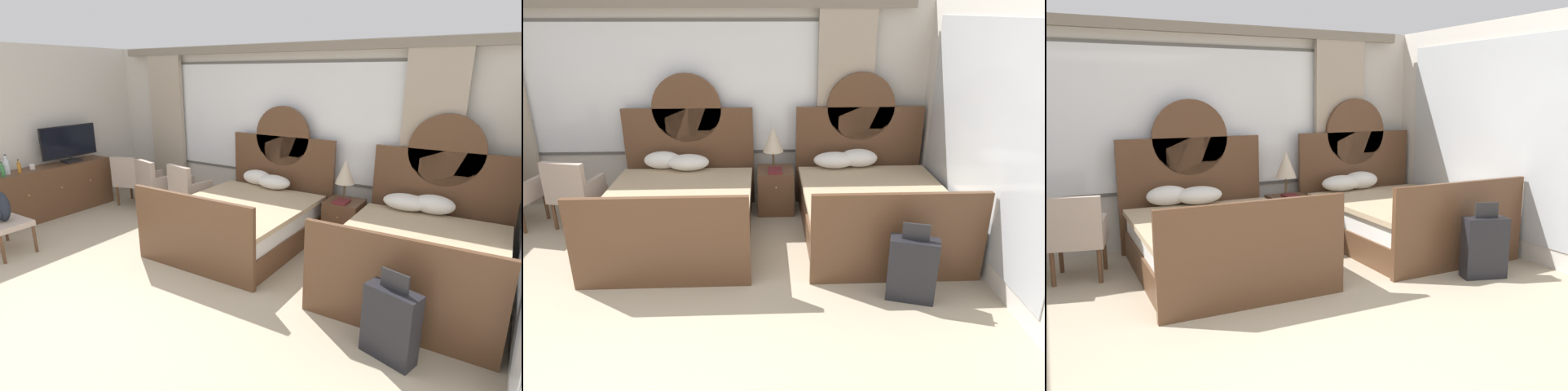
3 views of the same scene
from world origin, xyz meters
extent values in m
plane|color=tan|center=(0.00, 0.00, 0.00)|extent=(24.00, 24.00, 0.00)
cube|color=beige|center=(0.00, 3.65, 1.35)|extent=(6.79, 0.07, 2.70)
cube|color=#5B5954|center=(0.00, 3.61, 1.56)|extent=(4.17, 0.02, 1.76)
cube|color=white|center=(0.00, 3.60, 1.56)|extent=(4.09, 0.02, 1.68)
cube|color=tan|center=(-2.27, 3.52, 1.30)|extent=(0.74, 0.08, 2.60)
cube|color=tan|center=(2.27, 3.52, 1.30)|extent=(0.74, 0.08, 2.60)
cube|color=gray|center=(0.00, 3.52, 2.62)|extent=(6.24, 0.10, 0.12)
cube|color=beige|center=(-3.43, 1.51, 1.35)|extent=(0.07, 4.22, 2.70)
cube|color=brown|center=(0.18, 2.37, 0.15)|extent=(1.64, 2.08, 0.30)
cube|color=white|center=(0.18, 2.37, 0.41)|extent=(1.58, 1.98, 0.23)
cube|color=tan|center=(0.18, 2.29, 0.56)|extent=(1.68, 1.88, 0.06)
cube|color=brown|center=(0.18, 3.44, 0.67)|extent=(1.72, 0.06, 1.35)
cylinder|color=brown|center=(0.18, 3.44, 1.35)|extent=(0.90, 0.06, 0.90)
cube|color=brown|center=(0.18, 1.30, 0.48)|extent=(1.72, 0.06, 0.95)
ellipsoid|color=white|center=(-0.16, 3.24, 0.70)|extent=(0.49, 0.27, 0.23)
ellipsoid|color=white|center=(0.19, 3.16, 0.69)|extent=(0.54, 0.32, 0.21)
cube|color=brown|center=(2.48, 2.37, 0.15)|extent=(1.64, 2.08, 0.30)
cube|color=white|center=(2.48, 2.37, 0.41)|extent=(1.58, 1.98, 0.23)
cube|color=tan|center=(2.48, 2.29, 0.56)|extent=(1.68, 1.88, 0.06)
cube|color=brown|center=(2.48, 3.44, 0.67)|extent=(1.72, 0.06, 1.35)
cylinder|color=brown|center=(2.48, 3.44, 1.35)|extent=(0.90, 0.06, 0.90)
cube|color=brown|center=(2.48, 1.30, 0.48)|extent=(1.72, 0.06, 0.95)
ellipsoid|color=white|center=(2.11, 3.18, 0.69)|extent=(0.56, 0.33, 0.21)
ellipsoid|color=white|center=(2.44, 3.22, 0.70)|extent=(0.51, 0.33, 0.23)
cube|color=brown|center=(1.33, 3.13, 0.29)|extent=(0.48, 0.48, 0.59)
sphere|color=tan|center=(1.33, 2.88, 0.42)|extent=(0.02, 0.02, 0.02)
cylinder|color=brown|center=(1.30, 3.16, 0.60)|extent=(0.14, 0.14, 0.02)
cylinder|color=brown|center=(1.30, 3.16, 0.72)|extent=(0.03, 0.03, 0.22)
cone|color=beige|center=(1.30, 3.16, 0.99)|extent=(0.27, 0.27, 0.33)
cube|color=maroon|center=(1.32, 3.04, 0.60)|extent=(0.18, 0.26, 0.03)
cube|color=brown|center=(-3.17, 1.71, 0.41)|extent=(0.45, 1.94, 0.82)
sphere|color=tan|center=(-2.93, 2.24, 0.49)|extent=(0.03, 0.03, 0.03)
sphere|color=tan|center=(-2.93, 1.71, 0.49)|extent=(0.03, 0.03, 0.03)
sphere|color=tan|center=(-2.93, 1.17, 0.49)|extent=(0.03, 0.03, 0.03)
cube|color=black|center=(-3.14, 2.08, 0.84)|extent=(0.20, 0.28, 0.04)
cylinder|color=black|center=(-3.14, 2.08, 0.89)|extent=(0.04, 0.04, 0.05)
cube|color=black|center=(-3.14, 2.08, 1.17)|extent=(0.04, 0.98, 0.52)
cube|color=black|center=(-3.12, 2.08, 1.17)|extent=(0.01, 0.94, 0.48)
cylinder|color=#337A3D|center=(-3.06, 0.93, 0.90)|extent=(0.06, 0.06, 0.16)
cylinder|color=#337A3D|center=(-3.06, 0.93, 1.01)|extent=(0.02, 0.02, 0.06)
cylinder|color=black|center=(-3.06, 0.93, 1.03)|extent=(0.03, 0.03, 0.01)
cylinder|color=silver|center=(-3.15, 1.04, 0.93)|extent=(0.08, 0.08, 0.21)
cylinder|color=silver|center=(-3.15, 1.04, 1.08)|extent=(0.03, 0.03, 0.08)
cylinder|color=black|center=(-3.15, 1.04, 1.11)|extent=(0.03, 0.03, 0.01)
cylinder|color=#B7701E|center=(-3.10, 1.18, 0.90)|extent=(0.05, 0.05, 0.15)
cylinder|color=#B7701E|center=(-3.10, 1.18, 1.00)|extent=(0.02, 0.02, 0.06)
cylinder|color=black|center=(-3.10, 1.18, 1.02)|extent=(0.02, 0.02, 0.01)
cylinder|color=white|center=(-3.15, 1.41, 0.86)|extent=(0.08, 0.08, 0.08)
torus|color=white|center=(-3.10, 1.41, 0.87)|extent=(0.05, 0.01, 0.05)
cube|color=#B29E8E|center=(-1.16, 2.82, 0.40)|extent=(0.63, 0.63, 0.10)
cube|color=#B29E8E|center=(-1.20, 2.60, 0.67)|extent=(0.54, 0.19, 0.43)
cube|color=#B29E8E|center=(-0.93, 2.77, 0.53)|extent=(0.16, 0.48, 0.16)
cube|color=#B29E8E|center=(-1.39, 2.87, 0.53)|extent=(0.16, 0.48, 0.16)
cylinder|color=brown|center=(-0.90, 2.99, 0.18)|extent=(0.04, 0.04, 0.35)
cylinder|color=brown|center=(-1.33, 3.08, 0.18)|extent=(0.04, 0.04, 0.35)
cylinder|color=brown|center=(-0.99, 2.57, 0.18)|extent=(0.04, 0.04, 0.35)
cylinder|color=brown|center=(-1.41, 2.65, 0.18)|extent=(0.04, 0.04, 0.35)
cube|color=#B29E8E|center=(-1.91, 2.82, 0.40)|extent=(0.64, 0.64, 0.10)
cube|color=#B29E8E|center=(-1.97, 2.60, 0.67)|extent=(0.53, 0.20, 0.43)
cube|color=#B29E8E|center=(-1.69, 2.77, 0.53)|extent=(0.17, 0.48, 0.16)
cube|color=#B29E8E|center=(-2.14, 2.88, 0.53)|extent=(0.17, 0.48, 0.16)
cylinder|color=brown|center=(-1.65, 2.98, 0.18)|extent=(0.04, 0.04, 0.35)
cylinder|color=brown|center=(-2.07, 3.08, 0.18)|extent=(0.04, 0.04, 0.35)
cylinder|color=brown|center=(-1.76, 2.56, 0.18)|extent=(0.04, 0.04, 0.35)
cylinder|color=brown|center=(-2.17, 2.66, 0.18)|extent=(0.04, 0.04, 0.35)
cube|color=#B29E8E|center=(-2.51, 2.82, 0.40)|extent=(0.66, 0.66, 0.10)
cube|color=#B29E8E|center=(-2.44, 2.61, 0.67)|extent=(0.53, 0.23, 0.43)
cube|color=#B29E8E|center=(-2.28, 2.89, 0.53)|extent=(0.20, 0.47, 0.16)
cube|color=#B29E8E|center=(-2.73, 2.75, 0.53)|extent=(0.20, 0.47, 0.16)
cylinder|color=brown|center=(-2.36, 3.09, 0.18)|extent=(0.04, 0.04, 0.35)
cylinder|color=brown|center=(-2.77, 2.96, 0.18)|extent=(0.04, 0.04, 0.35)
cylinder|color=brown|center=(-2.24, 2.68, 0.18)|extent=(0.04, 0.04, 0.35)
cylinder|color=brown|center=(-2.65, 2.55, 0.18)|extent=(0.04, 0.04, 0.35)
cube|color=#B29E8E|center=(-2.33, 0.45, 0.41)|extent=(0.78, 0.46, 0.07)
cylinder|color=brown|center=(-1.97, 0.25, 0.19)|extent=(0.04, 0.04, 0.37)
cylinder|color=brown|center=(-2.69, 0.65, 0.19)|extent=(0.04, 0.04, 0.37)
cylinder|color=brown|center=(-1.97, 0.65, 0.19)|extent=(0.04, 0.04, 0.37)
ellipsoid|color=#1E232D|center=(-2.23, 0.45, 0.64)|extent=(0.27, 0.17, 0.39)
cube|color=black|center=(2.53, 0.99, 0.31)|extent=(0.47, 0.31, 0.63)
cube|color=#232326|center=(2.53, 0.99, 0.70)|extent=(0.24, 0.09, 0.16)
cylinder|color=black|center=(2.37, 1.05, 0.03)|extent=(0.05, 0.03, 0.05)
cylinder|color=black|center=(2.70, 0.94, 0.03)|extent=(0.05, 0.03, 0.05)
camera|label=1|loc=(3.14, -1.98, 2.26)|focal=28.03mm
camera|label=2|loc=(1.19, -2.67, 2.55)|focal=31.96mm
camera|label=3|loc=(-1.40, -2.85, 1.82)|focal=36.52mm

